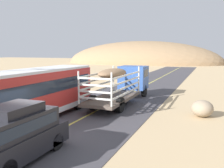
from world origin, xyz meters
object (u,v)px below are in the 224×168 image
(suv_near, at_px, (15,133))
(bus, at_px, (37,92))
(livestock_truck, at_px, (126,80))
(boulder_near_shoulder, at_px, (202,108))

(suv_near, height_order, bus, bus)
(suv_near, xyz_separation_m, bus, (-3.21, 5.34, 0.60))
(suv_near, relative_size, livestock_truck, 0.48)
(livestock_truck, bearing_deg, boulder_near_shoulder, -27.90)
(boulder_near_shoulder, bearing_deg, suv_near, -123.76)
(livestock_truck, xyz_separation_m, boulder_near_shoulder, (6.56, -3.47, -1.23))
(boulder_near_shoulder, bearing_deg, bus, -155.11)
(suv_near, bearing_deg, livestock_truck, 89.72)
(suv_near, height_order, boulder_near_shoulder, suv_near)
(bus, distance_m, boulder_near_shoulder, 10.90)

